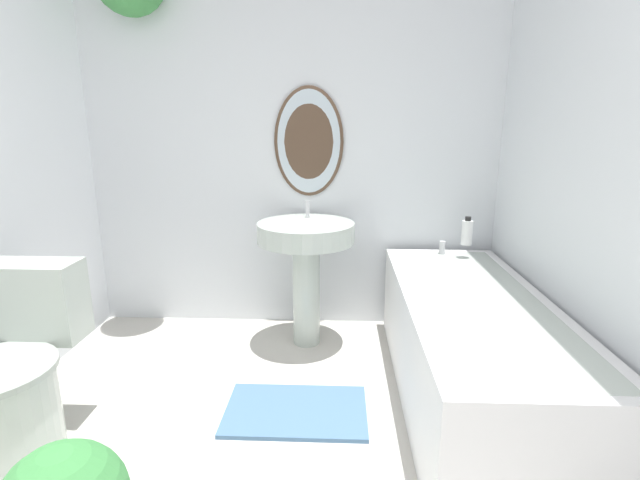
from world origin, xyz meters
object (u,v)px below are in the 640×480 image
at_px(pedestal_sink, 306,252).
at_px(bathtub, 471,347).
at_px(toilet, 9,387).
at_px(shampoo_bottle, 467,232).

xyz_separation_m(pedestal_sink, bathtub, (0.81, -0.56, -0.29)).
bearing_deg(toilet, pedestal_sink, 43.00).
bearing_deg(bathtub, pedestal_sink, 145.54).
xyz_separation_m(toilet, bathtub, (1.89, 0.45, -0.02)).
distance_m(bathtub, shampoo_bottle, 0.77).
bearing_deg(pedestal_sink, shampoo_bottle, 5.58).
height_order(pedestal_sink, bathtub, pedestal_sink).
xyz_separation_m(toilet, shampoo_bottle, (2.01, 1.10, 0.38)).
bearing_deg(toilet, shampoo_bottle, 28.66).
relative_size(bathtub, shampoo_bottle, 9.91).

